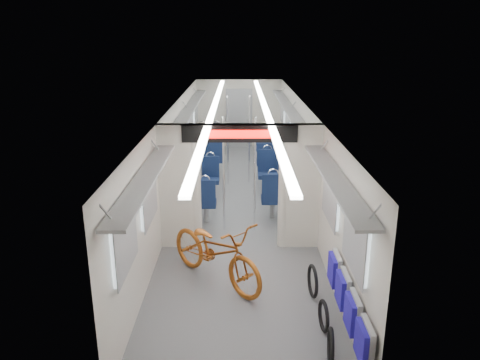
{
  "coord_description": "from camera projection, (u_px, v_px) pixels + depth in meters",
  "views": [
    {
      "loc": [
        -0.02,
        -10.01,
        3.82
      ],
      "look_at": [
        0.01,
        -1.57,
        1.15
      ],
      "focal_mm": 35.0,
      "sensor_mm": 36.0,
      "label": 1
    }
  ],
  "objects": [
    {
      "name": "bike_hoop_a",
      "position": [
        330.0,
        349.0,
        5.58
      ],
      "size": [
        0.1,
        0.48,
        0.48
      ],
      "primitive_type": "torus",
      "rotation": [
        1.57,
        0.0,
        1.46
      ],
      "color": "black",
      "rests_on": "ground"
    },
    {
      "name": "flip_bench",
      "position": [
        348.0,
        302.0,
        5.89
      ],
      "size": [
        0.12,
        2.08,
        0.48
      ],
      "color": "gray",
      "rests_on": "carriage"
    },
    {
      "name": "bicycle",
      "position": [
        216.0,
        251.0,
        7.34
      ],
      "size": [
        1.92,
        1.99,
        1.08
      ],
      "primitive_type": "imported",
      "rotation": [
        0.0,
        0.0,
        0.75
      ],
      "color": "#A04F17",
      "rests_on": "ground"
    },
    {
      "name": "seat_bay_near_right",
      "position": [
        280.0,
        180.0,
        10.8
      ],
      "size": [
        0.94,
        2.2,
        1.14
      ],
      "color": "#0D193A",
      "rests_on": "ground"
    },
    {
      "name": "seat_bay_near_left",
      "position": [
        198.0,
        186.0,
        10.49
      ],
      "size": [
        0.89,
        1.98,
        1.07
      ],
      "color": "#0D193A",
      "rests_on": "ground"
    },
    {
      "name": "seat_bay_far_right",
      "position": [
        271.0,
        150.0,
        13.56
      ],
      "size": [
        0.92,
        2.1,
        1.11
      ],
      "color": "#0D193A",
      "rests_on": "ground"
    },
    {
      "name": "carriage",
      "position": [
        239.0,
        146.0,
        9.99
      ],
      "size": [
        12.0,
        12.02,
        2.31
      ],
      "color": "#515456",
      "rests_on": "ground"
    },
    {
      "name": "stanchion_far_right",
      "position": [
        249.0,
        140.0,
        12.13
      ],
      "size": [
        0.04,
        0.04,
        2.3
      ],
      "primitive_type": "cylinder",
      "color": "silver",
      "rests_on": "ground"
    },
    {
      "name": "seat_bay_far_left",
      "position": [
        208.0,
        147.0,
        13.91
      ],
      "size": [
        0.94,
        2.2,
        1.14
      ],
      "color": "#0D193A",
      "rests_on": "ground"
    },
    {
      "name": "stanchion_near_left",
      "position": [
        224.0,
        175.0,
        9.14
      ],
      "size": [
        0.04,
        0.04,
        2.3
      ],
      "primitive_type": "cylinder",
      "color": "silver",
      "rests_on": "ground"
    },
    {
      "name": "stanchion_near_right",
      "position": [
        255.0,
        175.0,
        9.12
      ],
      "size": [
        0.04,
        0.04,
        2.3
      ],
      "primitive_type": "cylinder",
      "color": "silver",
      "rests_on": "ground"
    },
    {
      "name": "bike_hoop_c",
      "position": [
        313.0,
        283.0,
        7.01
      ],
      "size": [
        0.1,
        0.52,
        0.51
      ],
      "primitive_type": "torus",
      "rotation": [
        1.57,
        0.0,
        1.66
      ],
      "color": "black",
      "rests_on": "ground"
    },
    {
      "name": "stanchion_far_left",
      "position": [
        228.0,
        141.0,
        11.98
      ],
      "size": [
        0.04,
        0.04,
        2.3
      ],
      "primitive_type": "cylinder",
      "color": "silver",
      "rests_on": "ground"
    },
    {
      "name": "bike_hoop_b",
      "position": [
        323.0,
        317.0,
        6.22
      ],
      "size": [
        0.09,
        0.44,
        0.44
      ],
      "primitive_type": "torus",
      "rotation": [
        1.57,
        0.0,
        1.66
      ],
      "color": "black",
      "rests_on": "ground"
    }
  ]
}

